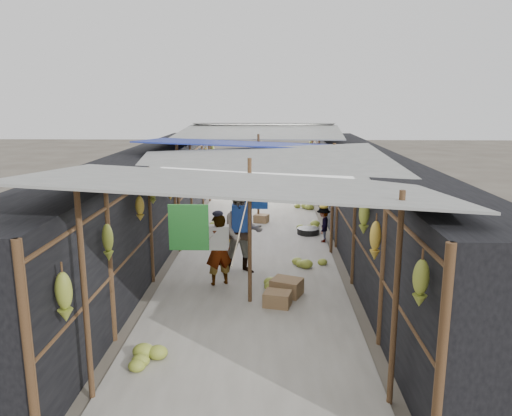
# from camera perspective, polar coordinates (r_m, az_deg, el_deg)

# --- Properties ---
(ground) EXTENTS (80.00, 80.00, 0.00)m
(ground) POSITION_cam_1_polar(r_m,az_deg,el_deg) (6.47, -1.89, -21.14)
(ground) COLOR #6B6356
(ground) RESTS_ON ground
(aisle_slab) EXTENTS (3.60, 16.00, 0.02)m
(aisle_slab) POSITION_cam_1_polar(r_m,az_deg,el_deg) (12.42, -0.02, -4.34)
(aisle_slab) COLOR #9E998E
(aisle_slab) RESTS_ON ground
(stall_left) EXTENTS (1.40, 15.00, 2.30)m
(stall_left) POSITION_cam_1_polar(r_m,az_deg,el_deg) (12.51, -12.48, 0.87)
(stall_left) COLOR black
(stall_left) RESTS_ON ground
(stall_right) EXTENTS (1.40, 15.00, 2.30)m
(stall_right) POSITION_cam_1_polar(r_m,az_deg,el_deg) (12.36, 12.59, 0.72)
(stall_right) COLOR black
(stall_right) RESTS_ON ground
(crate_near) EXTENTS (0.53, 0.46, 0.28)m
(crate_near) POSITION_cam_1_polar(r_m,az_deg,el_deg) (8.90, 2.47, -10.38)
(crate_near) COLOR brown
(crate_near) RESTS_ON ground
(crate_mid) EXTENTS (0.66, 0.60, 0.32)m
(crate_mid) POSITION_cam_1_polar(r_m,az_deg,el_deg) (9.37, 3.53, -9.04)
(crate_mid) COLOR brown
(crate_mid) RESTS_ON ground
(crate_back) EXTENTS (0.48, 0.43, 0.25)m
(crate_back) POSITION_cam_1_polar(r_m,az_deg,el_deg) (14.69, 0.61, -1.24)
(crate_back) COLOR brown
(crate_back) RESTS_ON ground
(black_basin) EXTENTS (0.60, 0.60, 0.18)m
(black_basin) POSITION_cam_1_polar(r_m,az_deg,el_deg) (13.52, 5.98, -2.67)
(black_basin) COLOR black
(black_basin) RESTS_ON ground
(vendor_elderly) EXTENTS (0.61, 0.52, 1.43)m
(vendor_elderly) POSITION_cam_1_polar(r_m,az_deg,el_deg) (9.72, -4.33, -4.81)
(vendor_elderly) COLOR silver
(vendor_elderly) RESTS_ON ground
(shopper_blue) EXTENTS (0.93, 0.77, 1.76)m
(shopper_blue) POSITION_cam_1_polar(r_m,az_deg,el_deg) (10.30, -1.60, -2.83)
(shopper_blue) COLOR #204EA2
(shopper_blue) RESTS_ON ground
(vendor_seated) EXTENTS (0.42, 0.64, 0.92)m
(vendor_seated) POSITION_cam_1_polar(r_m,az_deg,el_deg) (12.74, 7.70, -1.91)
(vendor_seated) COLOR #534D48
(vendor_seated) RESTS_ON ground
(market_canopy) EXTENTS (5.62, 15.20, 2.77)m
(market_canopy) POSITION_cam_1_polar(r_m,az_deg,el_deg) (12.27, 0.15, 6.88)
(market_canopy) COLOR brown
(market_canopy) RESTS_ON ground
(hanging_bananas) EXTENTS (3.95, 14.42, 0.87)m
(hanging_bananas) POSITION_cam_1_polar(r_m,az_deg,el_deg) (11.65, -0.17, 2.81)
(hanging_bananas) COLOR olive
(hanging_bananas) RESTS_ON ground
(floor_bananas) EXTENTS (3.56, 10.60, 0.34)m
(floor_bananas) POSITION_cam_1_polar(r_m,az_deg,el_deg) (11.64, 0.02, -4.77)
(floor_bananas) COLOR olive
(floor_bananas) RESTS_ON ground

